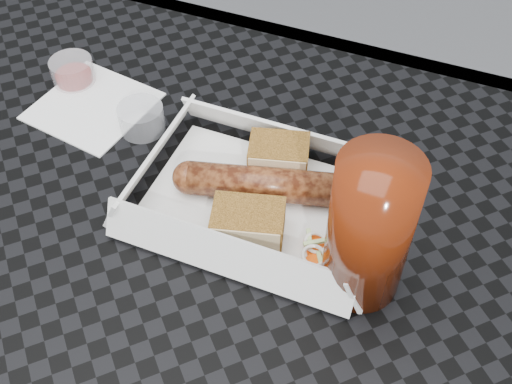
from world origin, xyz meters
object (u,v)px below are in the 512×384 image
bratwurst (264,184)px  drink_glass (369,229)px  patio_table (130,295)px  food_tray (260,203)px

bratwurst → drink_glass: size_ratio=1.18×
bratwurst → patio_table: bearing=-132.0°
food_tray → bratwurst: bratwurst is taller
bratwurst → drink_glass: bearing=-26.9°
bratwurst → drink_glass: 0.14m
patio_table → food_tray: size_ratio=3.64×
food_tray → bratwurst: 0.02m
patio_table → bratwurst: size_ratio=4.51×
food_tray → bratwurst: (0.00, 0.01, 0.02)m
patio_table → drink_glass: 0.27m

